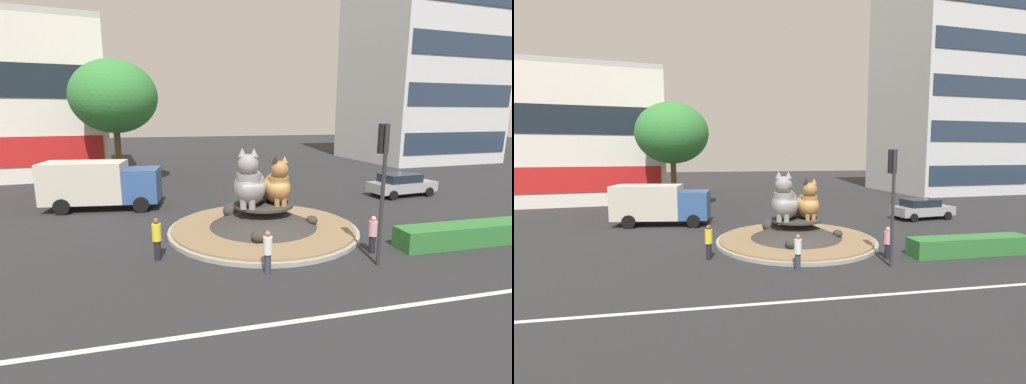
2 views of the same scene
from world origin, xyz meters
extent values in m
plane|color=#28282B|center=(0.00, 0.00, 0.00)|extent=(160.00, 160.00, 0.00)
cube|color=silver|center=(0.00, -7.98, 0.00)|extent=(112.00, 0.20, 0.01)
cylinder|color=gray|center=(0.00, 0.00, 0.09)|extent=(9.07, 9.07, 0.18)
cylinder|color=#846B4C|center=(0.00, 0.00, 0.22)|extent=(8.71, 8.71, 0.09)
cone|color=#33302D|center=(0.00, 0.00, 0.81)|extent=(5.17, 5.17, 1.08)
cylinder|color=#33302D|center=(0.00, 0.00, 1.29)|extent=(2.84, 2.84, 0.12)
ellipsoid|color=#33302D|center=(2.32, -0.47, 0.49)|extent=(0.56, 0.56, 0.45)
ellipsoid|color=#33302D|center=(-1.20, 1.62, 0.67)|extent=(0.99, 1.04, 0.79)
ellipsoid|color=#33302D|center=(-0.79, -2.28, 0.54)|extent=(0.68, 0.61, 0.55)
ellipsoid|color=gray|center=(-0.66, -0.07, 2.21)|extent=(2.23, 2.74, 1.72)
cylinder|color=gray|center=(-0.83, -0.51, 2.40)|extent=(1.43, 1.43, 1.07)
sphere|color=gray|center=(-0.89, -0.68, 3.34)|extent=(0.95, 0.95, 0.95)
torus|color=gray|center=(0.03, 0.70, 1.52)|extent=(1.28, 1.28, 0.21)
cone|color=gray|center=(-0.64, -0.77, 3.89)|extent=(0.50, 0.50, 0.39)
cone|color=gray|center=(-1.13, -0.59, 3.89)|extent=(0.50, 0.50, 0.39)
cylinder|color=gray|center=(-0.78, -0.94, 1.57)|extent=(0.30, 0.30, 0.43)
cylinder|color=gray|center=(-1.14, -0.81, 1.57)|extent=(0.30, 0.30, 0.43)
ellipsoid|color=#9E703D|center=(0.66, 0.05, 2.08)|extent=(1.34, 2.05, 1.46)
cylinder|color=#9E703D|center=(0.65, -0.36, 2.25)|extent=(0.98, 0.98, 0.91)
sphere|color=#9E703D|center=(0.65, -0.50, 3.04)|extent=(0.80, 0.80, 0.80)
torus|color=#9E703D|center=(1.02, 0.86, 1.50)|extent=(0.91, 0.91, 0.18)
cone|color=#9E703D|center=(0.87, -0.51, 3.51)|extent=(0.34, 0.34, 0.33)
cone|color=black|center=(0.43, -0.49, 3.51)|extent=(0.34, 0.34, 0.33)
cylinder|color=#9E703D|center=(0.81, -0.69, 1.53)|extent=(0.26, 0.26, 0.37)
cylinder|color=#9E703D|center=(0.47, -0.68, 1.53)|extent=(0.26, 0.26, 0.37)
cylinder|color=#2D2D33|center=(3.06, -5.08, 2.60)|extent=(0.14, 0.14, 5.21)
cube|color=black|center=(3.09, -4.86, 4.68)|extent=(0.34, 0.27, 1.05)
sphere|color=red|center=(3.10, -4.78, 5.00)|extent=(0.18, 0.18, 0.18)
sphere|color=#392706|center=(3.10, -4.78, 4.68)|extent=(0.18, 0.18, 0.18)
sphere|color=black|center=(3.10, -4.78, 4.37)|extent=(0.18, 0.18, 0.18)
cube|color=silver|center=(26.07, 24.09, 15.10)|extent=(15.44, 14.34, 30.19)
cube|color=#233347|center=(26.52, 17.36, 2.52)|extent=(13.67, 1.02, 2.29)
cube|color=#233347|center=(26.52, 17.36, 7.55)|extent=(13.67, 1.02, 2.29)
cube|color=#233347|center=(26.52, 17.36, 12.58)|extent=(13.67, 1.02, 2.29)
cube|color=#2D7033|center=(7.91, -3.96, 0.45)|extent=(6.24, 1.20, 0.90)
cylinder|color=brown|center=(-7.94, 14.51, 2.13)|extent=(0.50, 0.50, 4.26)
ellipsoid|color=#337F38|center=(-7.94, 14.51, 6.88)|extent=(6.53, 6.53, 5.55)
cylinder|color=#33384C|center=(-1.14, -4.80, 0.36)|extent=(0.24, 0.24, 0.73)
cylinder|color=silver|center=(-1.14, -4.80, 1.05)|extent=(0.32, 0.32, 0.63)
sphere|color=#936B4C|center=(-1.14, -4.80, 1.47)|extent=(0.21, 0.21, 0.21)
cylinder|color=black|center=(-4.92, -2.54, 0.39)|extent=(0.26, 0.26, 0.78)
cylinder|color=yellow|center=(-4.92, -2.54, 1.11)|extent=(0.35, 0.35, 0.68)
sphere|color=brown|center=(-4.92, -2.54, 1.56)|extent=(0.22, 0.22, 0.22)
cylinder|color=black|center=(3.52, -3.90, 0.36)|extent=(0.25, 0.25, 0.72)
cylinder|color=pink|center=(3.52, -3.90, 1.03)|extent=(0.33, 0.33, 0.62)
sphere|color=tan|center=(3.52, -3.90, 1.44)|extent=(0.21, 0.21, 0.21)
cube|color=#99999E|center=(11.41, 5.36, 0.65)|extent=(4.82, 2.42, 0.66)
cube|color=#19232D|center=(11.18, 5.33, 1.26)|extent=(2.77, 1.95, 0.56)
cylinder|color=black|center=(12.82, 6.47, 0.32)|extent=(0.66, 0.30, 0.64)
cylinder|color=black|center=(13.04, 4.61, 0.32)|extent=(0.66, 0.30, 0.64)
cylinder|color=black|center=(9.78, 6.10, 0.32)|extent=(0.66, 0.30, 0.64)
cylinder|color=black|center=(10.01, 4.24, 0.32)|extent=(0.66, 0.30, 0.64)
cube|color=#335693|center=(-5.81, 6.23, 1.42)|extent=(2.24, 2.57, 1.94)
cube|color=beige|center=(-9.06, 6.63, 1.64)|extent=(4.83, 2.89, 2.37)
cylinder|color=black|center=(-5.60, 7.38, 0.45)|extent=(0.93, 0.41, 0.90)
cylinder|color=black|center=(-5.89, 5.05, 0.45)|extent=(0.93, 0.41, 0.90)
cylinder|color=black|center=(-9.89, 7.91, 0.45)|extent=(0.93, 0.41, 0.90)
cylinder|color=black|center=(-10.17, 5.58, 0.45)|extent=(0.93, 0.41, 0.90)
camera|label=1|loc=(-4.54, -16.60, 5.52)|focal=26.03mm
camera|label=2|loc=(-4.97, -19.37, 5.04)|focal=25.06mm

